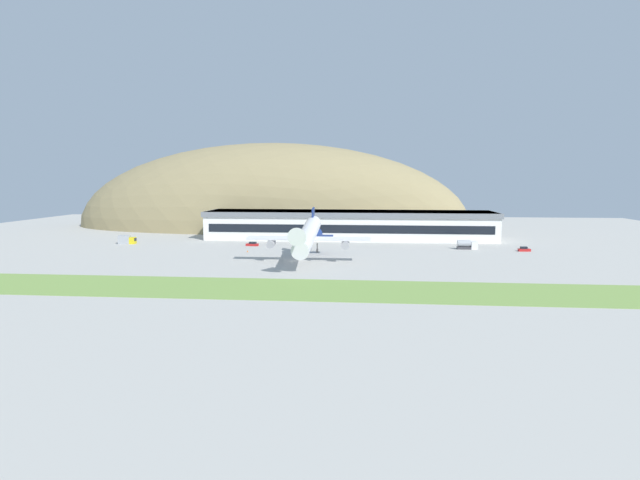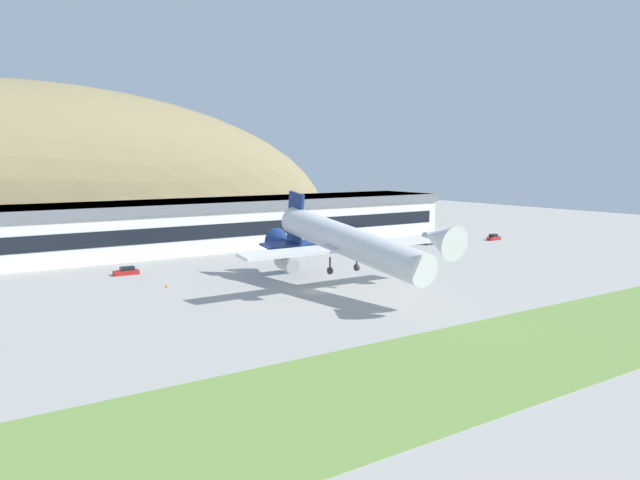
{
  "view_description": "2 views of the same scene",
  "coord_description": "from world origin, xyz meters",
  "px_view_note": "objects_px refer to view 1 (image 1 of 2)",
  "views": [
    {
      "loc": [
        21.39,
        -146.76,
        24.62
      ],
      "look_at": [
        7.76,
        -0.66,
        6.53
      ],
      "focal_mm": 28.0,
      "sensor_mm": 36.0,
      "label": 1
    },
    {
      "loc": [
        -55.0,
        -81.09,
        21.01
      ],
      "look_at": [
        1.73,
        1.33,
        8.12
      ],
      "focal_mm": 35.0,
      "sensor_mm": 36.0,
      "label": 2
    }
  ],
  "objects_px": {
    "terminal_building": "(349,223)",
    "fuel_truck": "(467,245)",
    "service_car_0": "(524,249)",
    "traffic_cone_0": "(247,251)",
    "box_truck": "(127,240)",
    "cargo_airplane": "(308,236)",
    "service_car_1": "(252,244)"
  },
  "relations": [
    {
      "from": "service_car_0",
      "to": "box_truck",
      "type": "bearing_deg",
      "value": 177.47
    },
    {
      "from": "service_car_0",
      "to": "cargo_airplane",
      "type": "bearing_deg",
      "value": -157.46
    },
    {
      "from": "service_car_0",
      "to": "traffic_cone_0",
      "type": "relative_size",
      "value": 6.95
    },
    {
      "from": "cargo_airplane",
      "to": "box_truck",
      "type": "relative_size",
      "value": 7.13
    },
    {
      "from": "terminal_building",
      "to": "box_truck",
      "type": "relative_size",
      "value": 18.13
    },
    {
      "from": "service_car_0",
      "to": "traffic_cone_0",
      "type": "xyz_separation_m",
      "value": [
        -93.61,
        -10.32,
        -0.39
      ]
    },
    {
      "from": "cargo_airplane",
      "to": "terminal_building",
      "type": "bearing_deg",
      "value": 80.28
    },
    {
      "from": "cargo_airplane",
      "to": "fuel_truck",
      "type": "height_order",
      "value": "cargo_airplane"
    },
    {
      "from": "service_car_1",
      "to": "fuel_truck",
      "type": "height_order",
      "value": "fuel_truck"
    },
    {
      "from": "terminal_building",
      "to": "traffic_cone_0",
      "type": "distance_m",
      "value": 52.15
    },
    {
      "from": "terminal_building",
      "to": "service_car_0",
      "type": "xyz_separation_m",
      "value": [
        60.66,
        -29.62,
        -5.82
      ]
    },
    {
      "from": "service_car_0",
      "to": "box_truck",
      "type": "height_order",
      "value": "box_truck"
    },
    {
      "from": "service_car_0",
      "to": "fuel_truck",
      "type": "distance_m",
      "value": 18.71
    },
    {
      "from": "cargo_airplane",
      "to": "fuel_truck",
      "type": "relative_size",
      "value": 6.62
    },
    {
      "from": "service_car_0",
      "to": "service_car_1",
      "type": "relative_size",
      "value": 0.87
    },
    {
      "from": "cargo_airplane",
      "to": "service_car_0",
      "type": "xyz_separation_m",
      "value": [
        70.77,
        29.37,
        -7.25
      ]
    },
    {
      "from": "cargo_airplane",
      "to": "service_car_1",
      "type": "relative_size",
      "value": 9.95
    },
    {
      "from": "service_car_1",
      "to": "cargo_airplane",
      "type": "bearing_deg",
      "value": -54.35
    },
    {
      "from": "terminal_building",
      "to": "fuel_truck",
      "type": "xyz_separation_m",
      "value": [
        42.28,
        -26.23,
        -4.95
      ]
    },
    {
      "from": "service_car_0",
      "to": "terminal_building",
      "type": "bearing_deg",
      "value": 153.97
    },
    {
      "from": "cargo_airplane",
      "to": "service_car_0",
      "type": "bearing_deg",
      "value": 22.54
    },
    {
      "from": "service_car_0",
      "to": "service_car_1",
      "type": "bearing_deg",
      "value": 176.98
    },
    {
      "from": "service_car_0",
      "to": "traffic_cone_0",
      "type": "bearing_deg",
      "value": -173.71
    },
    {
      "from": "fuel_truck",
      "to": "traffic_cone_0",
      "type": "height_order",
      "value": "fuel_truck"
    },
    {
      "from": "fuel_truck",
      "to": "traffic_cone_0",
      "type": "distance_m",
      "value": 76.48
    },
    {
      "from": "cargo_airplane",
      "to": "service_car_0",
      "type": "relative_size",
      "value": 11.42
    },
    {
      "from": "service_car_1",
      "to": "fuel_truck",
      "type": "distance_m",
      "value": 77.09
    },
    {
      "from": "service_car_1",
      "to": "box_truck",
      "type": "distance_m",
      "value": 48.91
    },
    {
      "from": "fuel_truck",
      "to": "terminal_building",
      "type": "bearing_deg",
      "value": 148.19
    },
    {
      "from": "box_truck",
      "to": "service_car_0",
      "type": "bearing_deg",
      "value": -2.53
    },
    {
      "from": "terminal_building",
      "to": "cargo_airplane",
      "type": "bearing_deg",
      "value": -99.72
    },
    {
      "from": "terminal_building",
      "to": "service_car_1",
      "type": "bearing_deg",
      "value": -144.74
    }
  ]
}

